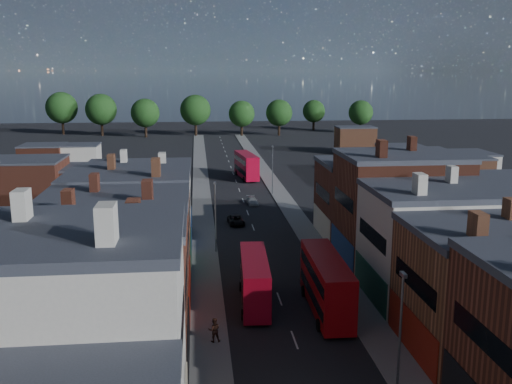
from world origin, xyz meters
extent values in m
cube|color=gray|center=(-6.50, 50.00, 0.06)|extent=(3.00, 200.00, 0.12)
cube|color=gray|center=(6.50, 50.00, 0.06)|extent=(3.00, 200.00, 0.12)
cube|color=brown|center=(-14.00, 0.00, 6.17)|extent=(12.00, 80.00, 12.33)
cylinder|color=slate|center=(5.20, 0.00, 4.00)|extent=(0.16, 0.16, 8.00)
cube|color=slate|center=(5.20, 0.00, 8.00)|extent=(0.25, 0.70, 0.25)
cylinder|color=slate|center=(-5.20, 30.00, 4.00)|extent=(0.16, 0.16, 8.00)
cube|color=slate|center=(-5.20, 30.00, 8.00)|extent=(0.25, 0.70, 0.25)
cylinder|color=slate|center=(5.20, 60.00, 4.00)|extent=(0.16, 0.16, 8.00)
cube|color=slate|center=(5.20, 60.00, 8.00)|extent=(0.25, 0.70, 0.25)
cube|color=#A4091D|center=(-2.34, 15.07, 2.28)|extent=(2.74, 9.94, 3.93)
cube|color=black|center=(-2.34, 15.07, 1.52)|extent=(2.76, 9.16, 0.80)
cube|color=black|center=(-2.34, 15.07, 3.22)|extent=(2.76, 9.16, 0.80)
cylinder|color=black|center=(-3.62, 11.98, 0.45)|extent=(0.31, 0.91, 0.89)
cylinder|color=black|center=(-1.39, 11.87, 0.45)|extent=(0.31, 0.91, 0.89)
cylinder|color=black|center=(-3.30, 18.27, 0.45)|extent=(0.31, 0.91, 0.89)
cylinder|color=black|center=(-1.06, 18.15, 0.45)|extent=(0.31, 0.91, 0.89)
cube|color=#A8090D|center=(3.50, 12.84, 2.59)|extent=(2.73, 11.20, 4.46)
cube|color=black|center=(3.50, 12.84, 1.72)|extent=(2.77, 10.30, 0.91)
cube|color=black|center=(3.50, 12.84, 3.65)|extent=(2.77, 10.30, 0.91)
cylinder|color=black|center=(2.17, 9.30, 0.51)|extent=(0.32, 1.02, 1.01)
cylinder|color=black|center=(4.71, 9.25, 0.51)|extent=(0.32, 1.02, 1.01)
cylinder|color=black|center=(2.29, 16.43, 0.51)|extent=(0.32, 1.02, 1.01)
cylinder|color=black|center=(4.83, 16.39, 0.51)|extent=(0.32, 1.02, 1.01)
cube|color=#B80824|center=(2.19, 74.81, 2.54)|extent=(3.89, 11.20, 4.39)
cube|color=black|center=(2.19, 74.81, 1.70)|extent=(3.84, 10.34, 0.90)
cube|color=black|center=(2.19, 74.81, 3.59)|extent=(3.84, 10.34, 0.90)
cylinder|color=black|center=(1.40, 71.16, 0.50)|extent=(0.43, 1.03, 1.00)
cylinder|color=black|center=(3.88, 71.48, 0.50)|extent=(0.43, 1.03, 1.00)
cylinder|color=black|center=(0.50, 78.13, 0.50)|extent=(0.43, 1.03, 1.00)
cylinder|color=black|center=(2.97, 78.45, 0.50)|extent=(0.43, 1.03, 1.00)
imported|color=black|center=(-2.11, 41.73, 0.59)|extent=(2.31, 4.40, 1.18)
imported|color=silver|center=(1.20, 53.24, 0.54)|extent=(1.71, 3.80, 1.08)
imported|color=#3D2118|center=(-6.09, 8.16, 1.06)|extent=(0.93, 0.53, 1.88)
imported|color=#534D47|center=(5.98, 17.86, 0.94)|extent=(0.64, 1.03, 1.64)
camera|label=1|loc=(-7.08, -31.57, 20.09)|focal=40.00mm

